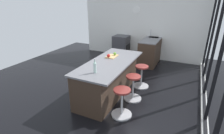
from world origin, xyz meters
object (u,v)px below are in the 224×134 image
(oven_range, at_px, (121,46))
(kitchen_island, at_px, (109,78))
(water_bottle, at_px, (95,67))
(apple_red, at_px, (109,56))
(stool_by_window, at_px, (141,77))
(stool_middle, at_px, (133,88))
(apple_green, at_px, (115,54))
(cutting_board, at_px, (112,56))
(stool_near_camera, at_px, (122,103))

(oven_range, bearing_deg, kitchen_island, 16.39)
(oven_range, bearing_deg, water_bottle, 14.04)
(apple_red, bearing_deg, kitchen_island, 25.82)
(kitchen_island, distance_m, stool_by_window, 0.99)
(oven_range, height_order, kitchen_island, oven_range)
(stool_middle, xyz_separation_m, water_bottle, (0.74, -0.61, 0.72))
(stool_by_window, distance_m, apple_green, 1.00)
(oven_range, relative_size, cutting_board, 2.50)
(kitchen_island, bearing_deg, apple_red, -154.18)
(stool_middle, height_order, cutting_board, cutting_board)
(kitchen_island, relative_size, cutting_board, 6.32)
(oven_range, height_order, stool_by_window, oven_range)
(kitchen_island, bearing_deg, oven_range, -163.61)
(cutting_board, relative_size, apple_red, 4.07)
(cutting_board, bearing_deg, stool_middle, 63.67)
(kitchen_island, xyz_separation_m, stool_middle, (0.00, 0.66, -0.16))
(kitchen_island, height_order, apple_red, apple_red)
(kitchen_island, relative_size, stool_middle, 3.62)
(stool_by_window, height_order, water_bottle, water_bottle)
(apple_green, bearing_deg, apple_red, -18.20)
(stool_middle, bearing_deg, cutting_board, -116.33)
(cutting_board, height_order, water_bottle, water_bottle)
(stool_near_camera, bearing_deg, water_bottle, -87.69)
(stool_middle, distance_m, water_bottle, 1.20)
(stool_by_window, distance_m, apple_red, 1.13)
(stool_near_camera, relative_size, apple_green, 7.62)
(cutting_board, bearing_deg, apple_green, 156.73)
(oven_range, height_order, apple_green, apple_green)
(water_bottle, bearing_deg, apple_green, -175.70)
(stool_by_window, relative_size, apple_red, 7.09)
(kitchen_island, relative_size, water_bottle, 7.28)
(oven_range, xyz_separation_m, apple_red, (2.75, 0.77, 0.51))
(water_bottle, bearing_deg, oven_range, -165.96)
(kitchen_island, relative_size, stool_near_camera, 3.62)
(kitchen_island, bearing_deg, water_bottle, 4.18)
(cutting_board, bearing_deg, water_bottle, 6.76)
(stool_by_window, relative_size, cutting_board, 1.74)
(stool_by_window, xyz_separation_m, apple_green, (0.26, -0.70, 0.66))
(apple_red, bearing_deg, stool_by_window, 122.15)
(stool_by_window, height_order, apple_green, apple_green)
(cutting_board, xyz_separation_m, apple_green, (-0.10, 0.04, 0.05))
(stool_by_window, relative_size, apple_green, 7.62)
(water_bottle, bearing_deg, stool_near_camera, 92.31)
(oven_range, bearing_deg, stool_near_camera, 22.60)
(oven_range, xyz_separation_m, cutting_board, (2.62, 0.80, 0.46))
(stool_near_camera, bearing_deg, stool_middle, 180.00)
(stool_by_window, bearing_deg, stool_middle, 0.00)
(oven_range, xyz_separation_m, stool_by_window, (2.27, 1.54, -0.15))
(stool_by_window, height_order, cutting_board, cutting_board)
(stool_near_camera, distance_m, water_bottle, 0.95)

